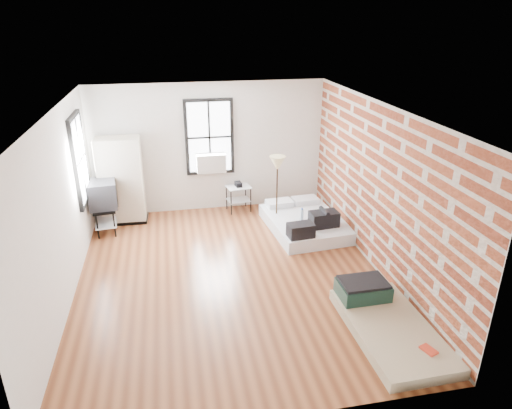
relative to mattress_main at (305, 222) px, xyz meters
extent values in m
plane|color=#5D2E18|center=(-1.75, -1.48, -0.17)|extent=(6.00, 6.00, 0.00)
cube|color=silver|center=(-1.75, 1.52, 1.23)|extent=(5.00, 0.01, 2.80)
cube|color=silver|center=(-1.75, -4.48, 1.23)|extent=(5.00, 0.01, 2.80)
cube|color=silver|center=(-4.25, -1.48, 1.23)|extent=(0.01, 6.00, 2.80)
cube|color=brown|center=(0.75, -1.48, 1.23)|extent=(0.02, 6.00, 2.80)
cube|color=white|center=(-1.75, -1.48, 2.63)|extent=(5.00, 6.00, 0.01)
cube|color=white|center=(-1.75, 1.47, 1.48)|extent=(0.90, 0.02, 1.50)
cube|color=black|center=(-2.23, 1.49, 1.48)|extent=(0.07, 0.08, 1.64)
cube|color=black|center=(-1.26, 1.49, 1.48)|extent=(0.07, 0.08, 1.64)
cube|color=black|center=(-1.75, 1.49, 2.27)|extent=(0.90, 0.08, 0.07)
cube|color=black|center=(-1.75, 1.49, 0.70)|extent=(0.90, 0.08, 0.07)
cube|color=black|center=(-1.75, 1.46, 1.48)|extent=(0.04, 0.02, 1.50)
cube|color=black|center=(-1.75, 1.46, 1.48)|extent=(0.90, 0.02, 0.04)
cube|color=silver|center=(-1.75, 1.35, 0.95)|extent=(0.62, 0.30, 0.40)
cube|color=white|center=(-4.20, 0.32, 1.48)|extent=(0.02, 0.90, 1.50)
cube|color=black|center=(-4.22, -0.17, 1.48)|extent=(0.08, 0.07, 1.64)
cube|color=black|center=(-4.22, 0.80, 1.48)|extent=(0.08, 0.07, 1.64)
cube|color=black|center=(-4.22, 0.32, 2.27)|extent=(0.08, 0.90, 0.07)
cube|color=black|center=(-4.22, 0.32, 0.70)|extent=(0.08, 0.90, 0.07)
cube|color=black|center=(-4.19, 0.32, 1.48)|extent=(0.02, 0.04, 1.50)
cube|color=black|center=(-4.19, 0.32, 1.48)|extent=(0.02, 0.90, 0.04)
cube|color=white|center=(0.00, 0.02, -0.04)|extent=(1.57, 2.02, 0.25)
cube|color=white|center=(-0.36, 0.74, 0.14)|extent=(0.58, 0.40, 0.12)
cube|color=white|center=(0.23, 0.80, 0.14)|extent=(0.58, 0.40, 0.12)
cube|color=black|center=(0.24, -0.41, 0.23)|extent=(0.58, 0.37, 0.30)
cylinder|color=black|center=(0.24, -0.41, 0.40)|extent=(0.11, 0.36, 0.08)
cube|color=black|center=(-0.33, -0.76, 0.21)|extent=(0.51, 0.34, 0.26)
cylinder|color=#A1B8CF|center=(-0.09, -0.04, 0.19)|extent=(0.07, 0.07, 0.22)
cylinder|color=blue|center=(-0.09, -0.04, 0.32)|extent=(0.04, 0.04, 0.03)
cube|color=tan|center=(0.20, -3.40, -0.09)|extent=(1.08, 2.00, 0.16)
cube|color=#163228|center=(0.08, -2.68, 0.10)|extent=(0.74, 0.53, 0.23)
cube|color=black|center=(0.08, -2.68, 0.24)|extent=(0.70, 0.49, 0.04)
cube|color=red|center=(0.42, -3.97, 0.00)|extent=(0.20, 0.24, 0.03)
cube|color=black|center=(-3.63, 1.17, -0.14)|extent=(0.93, 0.56, 0.06)
cube|color=beige|center=(-3.63, 1.17, 0.77)|extent=(0.89, 0.52, 1.75)
cylinder|color=black|center=(-1.37, 1.03, 0.12)|extent=(0.02, 0.02, 0.57)
cylinder|color=black|center=(-0.93, 1.10, 0.12)|extent=(0.02, 0.02, 0.57)
cylinder|color=black|center=(-1.43, 1.37, 0.12)|extent=(0.02, 0.02, 0.57)
cylinder|color=black|center=(-0.98, 1.44, 0.12)|extent=(0.02, 0.02, 0.57)
cube|color=silver|center=(-1.18, 1.24, 0.40)|extent=(0.57, 0.49, 0.02)
cube|color=silver|center=(-1.18, 1.24, 0.09)|extent=(0.55, 0.46, 0.02)
cube|color=black|center=(-1.18, 1.24, 0.46)|extent=(0.15, 0.20, 0.10)
cylinder|color=#2F1F0F|center=(-0.52, 0.36, -0.15)|extent=(0.21, 0.21, 0.03)
cylinder|color=#2F1F0F|center=(-0.52, 0.36, 0.50)|extent=(0.03, 0.03, 1.28)
cone|color=tan|center=(-0.52, 0.36, 1.18)|extent=(0.32, 0.32, 0.28)
cylinder|color=black|center=(-4.09, 0.39, 0.10)|extent=(0.03, 0.03, 0.53)
cylinder|color=black|center=(-3.78, 0.42, 0.10)|extent=(0.03, 0.03, 0.53)
cylinder|color=black|center=(-4.16, 1.02, 0.10)|extent=(0.03, 0.03, 0.53)
cylinder|color=black|center=(-3.84, 1.05, 0.10)|extent=(0.03, 0.03, 0.53)
cube|color=black|center=(-3.97, 0.72, 0.36)|extent=(0.50, 0.80, 0.03)
cube|color=silver|center=(-3.97, 0.72, 0.04)|extent=(0.48, 0.78, 0.02)
cube|color=black|center=(-3.97, 0.72, 0.64)|extent=(0.59, 0.67, 0.53)
cube|color=black|center=(-3.70, 0.75, 0.64)|extent=(0.07, 0.51, 0.42)
camera|label=1|loc=(-2.60, -8.06, 3.93)|focal=32.00mm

